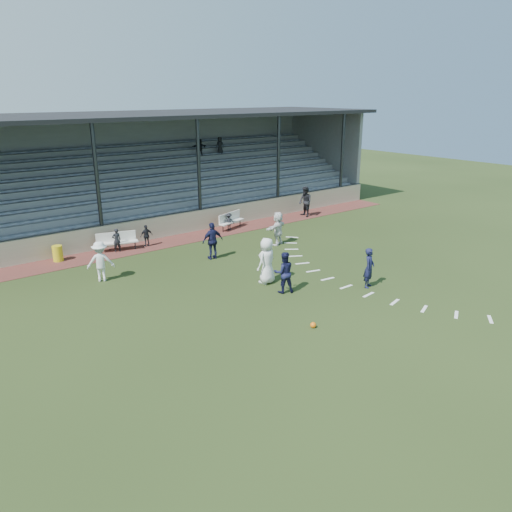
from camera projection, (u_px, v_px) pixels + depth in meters
The scene contains 19 objects.
ground at pixel (296, 304), 19.24m from camera, with size 90.00×90.00×0.00m, color #243315.
cinder_track at pixel (165, 242), 27.09m from camera, with size 34.00×2.00×0.02m, color #532521.
retaining_wall at pixel (156, 228), 27.69m from camera, with size 34.00×0.18×1.20m, color beige.
bench_left at pixel (117, 240), 25.54m from camera, with size 2.03×0.97×0.95m.
bench_right at pixel (230, 219), 29.66m from camera, with size 2.03×1.06×0.95m.
trash_bin at pixel (58, 253), 23.97m from camera, with size 0.48×0.48×0.76m, color gold.
football at pixel (313, 325), 17.26m from camera, with size 0.21×0.21×0.21m, color orange.
player_white_lead at pixel (267, 261), 21.08m from camera, with size 0.97×0.63×1.99m, color silver.
player_navy_lead at pixel (369, 268), 20.67m from camera, with size 0.62×0.40×1.69m, color #141639.
player_navy_mid at pixel (284, 272), 20.11m from camera, with size 0.83×0.65×1.72m, color #141639.
player_white_wing at pixel (100, 261), 21.33m from camera, with size 1.14×0.66×1.77m, color silver.
player_navy_wing at pixel (213, 241), 24.19m from camera, with size 1.07×0.44×1.82m, color #141639.
player_white_back at pixel (278, 228), 26.48m from camera, with size 1.66×0.53×1.79m, color silver.
official at pixel (305, 202), 32.40m from camera, with size 0.95×0.74×1.95m, color black.
sub_left_near at pixel (117, 240), 25.29m from camera, with size 0.44×0.29×1.22m, color black.
sub_left_far at pixel (147, 236), 26.20m from camera, with size 0.68×0.28×1.16m, color black.
sub_right at pixel (229, 221), 29.36m from camera, with size 0.65×0.38×1.01m, color black.
grandstand at pixel (118, 187), 30.72m from camera, with size 34.60×9.00×6.61m.
penalty_arc at pixel (366, 280), 21.66m from camera, with size 3.89×14.63×0.01m.
Camera 1 is at (-12.13, -12.98, 7.77)m, focal length 35.00 mm.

